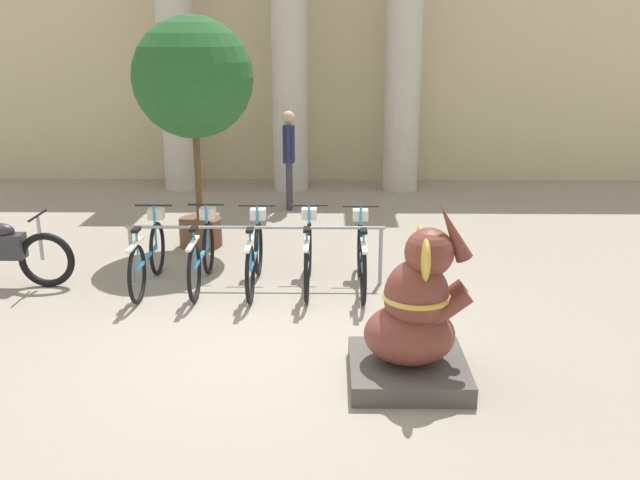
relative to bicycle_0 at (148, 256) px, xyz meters
name	(u,v)px	position (x,y,z in m)	size (l,w,h in m)	color
ground_plane	(252,348)	(1.50, -1.81, -0.41)	(60.00, 60.00, 0.00)	gray
building_facade	(292,37)	(1.50, 6.79, 2.59)	(20.00, 0.20, 6.00)	#C6B78E
column_left	(176,57)	(-0.73, 5.79, 2.21)	(0.88, 0.88, 5.16)	#BCB7A8
column_middle	(290,57)	(1.50, 5.79, 2.21)	(0.88, 0.88, 5.16)	#BCB7A8
column_right	(404,57)	(3.73, 5.79, 2.21)	(0.88, 0.88, 5.16)	#BCB7A8
bike_rack	(255,239)	(1.35, 0.14, 0.18)	(3.30, 0.05, 0.77)	gray
bicycle_0	(148,256)	(0.00, 0.00, 0.00)	(0.48, 1.74, 0.97)	black
bicycle_1	(202,255)	(0.68, 0.05, 0.00)	(0.48, 1.74, 0.97)	black
bicycle_2	(255,256)	(1.35, 0.01, 0.00)	(0.48, 1.74, 0.97)	black
bicycle_3	(308,256)	(2.03, 0.04, 0.00)	(0.48, 1.74, 0.97)	black
bicycle_4	(362,257)	(2.70, -0.01, 0.00)	(0.48, 1.74, 0.97)	black
elephant_statue	(414,322)	(3.08, -2.47, 0.17)	(1.09, 1.09, 1.73)	#4C4742
person_pedestrian	(289,150)	(1.56, 4.08, 0.66)	(0.24, 0.47, 1.78)	#383342
potted_tree	(193,83)	(0.34, 1.79, 2.01)	(1.73, 1.73, 3.37)	brown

